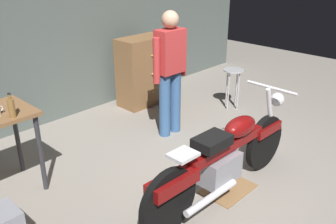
{
  "coord_description": "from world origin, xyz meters",
  "views": [
    {
      "loc": [
        -2.84,
        -1.98,
        2.33
      ],
      "look_at": [
        -0.04,
        0.7,
        0.65
      ],
      "focal_mm": 39.68,
      "sensor_mm": 36.0,
      "label": 1
    }
  ],
  "objects": [
    {
      "name": "shop_stool",
      "position": [
        1.88,
        1.12,
        0.5
      ],
      "size": [
        0.32,
        0.32,
        0.64
      ],
      "color": "#B2B2B7",
      "rests_on": "ground_plane"
    },
    {
      "name": "drip_tray",
      "position": [
        -0.01,
        -0.16,
        0.01
      ],
      "size": [
        0.56,
        0.4,
        0.01
      ],
      "primitive_type": "cube",
      "color": "olive",
      "rests_on": "ground_plane"
    },
    {
      "name": "person_standing",
      "position": [
        0.54,
        1.22,
        0.93
      ],
      "size": [
        0.57,
        0.23,
        1.67
      ],
      "rotation": [
        0.0,
        0.0,
        3.11
      ],
      "color": "#385E90",
      "rests_on": "ground_plane"
    },
    {
      "name": "back_wall",
      "position": [
        0.0,
        2.8,
        1.55
      ],
      "size": [
        8.0,
        0.12,
        3.1
      ],
      "primitive_type": "cube",
      "color": "#56605B",
      "rests_on": "ground_plane"
    },
    {
      "name": "motorcycle",
      "position": [
        -0.12,
        -0.16,
        0.45
      ],
      "size": [
        2.19,
        0.6,
        1.0
      ],
      "rotation": [
        0.0,
        0.0,
        -0.02
      ],
      "color": "black",
      "rests_on": "ground_plane"
    },
    {
      "name": "bottle",
      "position": [
        -1.55,
        1.27,
        1.0
      ],
      "size": [
        0.06,
        0.06,
        0.24
      ],
      "color": "olive",
      "rests_on": "workbench"
    },
    {
      "name": "ground_plane",
      "position": [
        0.0,
        0.0,
        0.0
      ],
      "size": [
        12.0,
        12.0,
        0.0
      ],
      "primitive_type": "plane",
      "color": "gray"
    },
    {
      "name": "wooden_dresser",
      "position": [
        1.04,
        2.3,
        0.55
      ],
      "size": [
        0.8,
        0.47,
        1.1
      ],
      "color": "brown",
      "rests_on": "ground_plane"
    }
  ]
}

